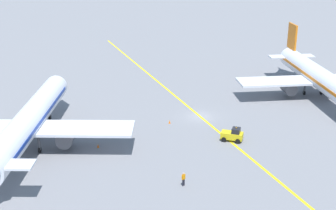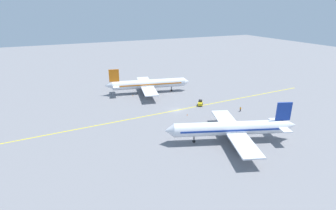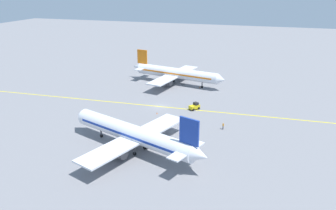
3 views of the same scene
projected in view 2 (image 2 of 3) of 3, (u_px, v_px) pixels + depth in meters
ground_plane at (177, 110)px, 91.16m from camera, size 400.00×400.00×0.00m
apron_yellow_centreline at (177, 110)px, 91.16m from camera, size 5.23×119.92×0.01m
airplane_at_gate at (232, 129)px, 68.96m from camera, size 28.12×34.44×10.60m
airplane_adjacent_stand at (148, 84)px, 108.69m from camera, size 28.47×35.31×10.60m
baggage_tug_white at (200, 103)px, 95.43m from camera, size 3.30×2.99×2.11m
ground_crew_worker at (240, 109)px, 89.89m from camera, size 0.54×0.35×1.68m
traffic_cone_near_nose at (133, 95)px, 105.85m from camera, size 0.32×0.32×0.55m
traffic_cone_mid_apron at (170, 91)px, 111.56m from camera, size 0.32×0.32×0.55m
traffic_cone_by_wingtip at (221, 126)px, 78.60m from camera, size 0.32×0.32×0.55m
traffic_cone_far_edge at (187, 115)px, 86.84m from camera, size 0.32×0.32×0.55m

